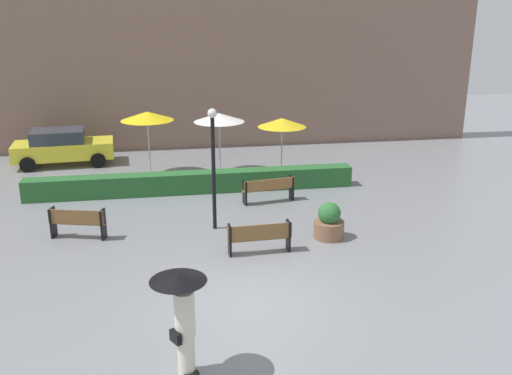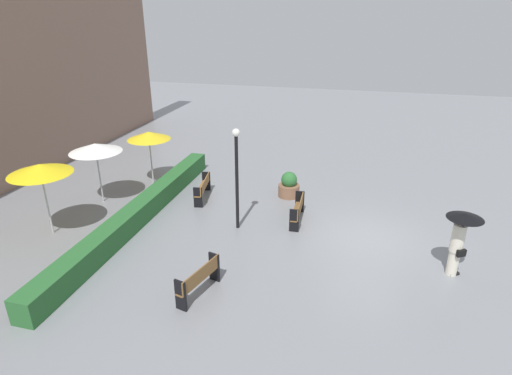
{
  "view_description": "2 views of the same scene",
  "coord_description": "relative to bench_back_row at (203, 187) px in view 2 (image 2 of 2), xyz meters",
  "views": [
    {
      "loc": [
        -1.78,
        -11.46,
        6.47
      ],
      "look_at": [
        1.0,
        4.9,
        1.19
      ],
      "focal_mm": 38.98,
      "sensor_mm": 36.0,
      "label": 1
    },
    {
      "loc": [
        -13.54,
        0.55,
        7.45
      ],
      "look_at": [
        0.39,
        4.14,
        1.36
      ],
      "focal_mm": 29.63,
      "sensor_mm": 36.0,
      "label": 2
    }
  ],
  "objects": [
    {
      "name": "ground_plane",
      "position": [
        -1.79,
        -6.81,
        -0.53
      ],
      "size": [
        60.0,
        60.0,
        0.0
      ],
      "primitive_type": "plane",
      "color": "gray"
    },
    {
      "name": "bench_back_row",
      "position": [
        0.0,
        0.0,
        0.0
      ],
      "size": [
        1.91,
        0.66,
        0.87
      ],
      "color": "olive",
      "rests_on": "ground"
    },
    {
      "name": "bench_far_left",
      "position": [
        -6.21,
        -2.28,
        0.02
      ],
      "size": [
        1.69,
        0.76,
        0.92
      ],
      "color": "brown",
      "rests_on": "ground"
    },
    {
      "name": "bench_mid_center",
      "position": [
        -1.08,
        -4.23,
        -0.01
      ],
      "size": [
        1.8,
        0.42,
        0.88
      ],
      "color": "brown",
      "rests_on": "ground"
    },
    {
      "name": "pedestrian_with_umbrella",
      "position": [
        -3.39,
        -9.33,
        0.86
      ],
      "size": [
        1.03,
        1.03,
        2.1
      ],
      "color": "silver",
      "rests_on": "ground"
    },
    {
      "name": "planter_pot",
      "position": [
        1.15,
        -3.47,
        -0.05
      ],
      "size": [
        0.9,
        0.9,
        1.11
      ],
      "color": "brown",
      "rests_on": "ground"
    },
    {
      "name": "lamp_post",
      "position": [
        -2.13,
        -2.16,
        1.79
      ],
      "size": [
        0.28,
        0.28,
        3.76
      ],
      "color": "black",
      "rests_on": "ground"
    },
    {
      "name": "patio_umbrella_yellow",
      "position": [
        -4.17,
        4.19,
        1.92
      ],
      "size": [
        2.12,
        2.12,
        2.63
      ],
      "color": "silver",
      "rests_on": "ground"
    },
    {
      "name": "patio_umbrella_white",
      "position": [
        -1.31,
        3.99,
        1.81
      ],
      "size": [
        2.07,
        2.07,
        2.52
      ],
      "color": "silver",
      "rests_on": "ground"
    },
    {
      "name": "patio_umbrella_yellow_far",
      "position": [
        1.07,
        2.9,
        1.74
      ],
      "size": [
        1.92,
        1.92,
        2.45
      ],
      "color": "silver",
      "rests_on": "ground"
    },
    {
      "name": "hedge_strip",
      "position": [
        -2.57,
        1.59,
        -0.14
      ],
      "size": [
        12.1,
        0.7,
        0.77
      ],
      "primitive_type": "cube",
      "color": "#28602D",
      "rests_on": "ground"
    }
  ]
}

